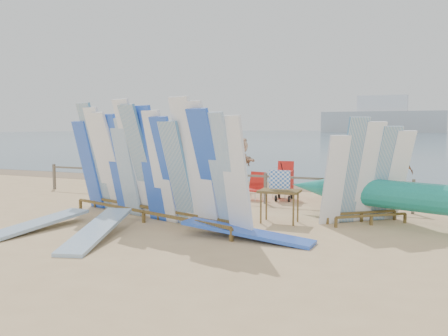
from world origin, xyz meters
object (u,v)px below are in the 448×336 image
at_px(flat_board_a, 97,239).
at_px(beachgoer_5, 242,161).
at_px(stroller, 284,185).
at_px(beach_chair_right, 282,190).
at_px(beachgoer_11, 163,161).
at_px(flat_board_b, 35,230).
at_px(beachgoer_8, 347,173).
at_px(beach_chair_left, 254,192).
at_px(beachgoer_4, 236,165).
at_px(beachgoer_extra_1, 107,159).
at_px(beachgoer_0, 119,163).
at_px(vendor_table, 279,205).
at_px(outrigger_canoe, 430,201).
at_px(beachgoer_7, 347,170).
at_px(beachgoer_2, 136,164).
at_px(main_surfboard_rack, 150,167).
at_px(flat_board_d, 247,240).
at_px(side_surfboard_rack, 367,176).
at_px(beachgoer_1, 140,162).
at_px(beachgoer_10, 397,173).

bearing_deg(flat_board_a, beachgoer_5, 77.24).
relative_size(stroller, beachgoer_5, 0.64).
bearing_deg(beach_chair_right, beachgoer_11, 166.02).
height_order(flat_board_b, beachgoer_8, beachgoer_8).
height_order(beach_chair_left, beachgoer_4, beachgoer_4).
height_order(beachgoer_4, beachgoer_extra_1, beachgoer_extra_1).
xyz_separation_m(beach_chair_right, beachgoer_extra_1, (-8.09, 1.71, 0.65)).
bearing_deg(beachgoer_0, beachgoer_11, -62.44).
bearing_deg(beachgoer_4, vendor_table, 123.16).
xyz_separation_m(beachgoer_0, beachgoer_11, (0.99, 1.64, 0.01)).
bearing_deg(outrigger_canoe, beachgoer_7, 140.94).
bearing_deg(beachgoer_8, outrigger_canoe, 149.02).
distance_m(beachgoer_8, beachgoer_2, 7.14).
bearing_deg(beach_chair_left, main_surfboard_rack, -90.04).
distance_m(main_surfboard_rack, flat_board_d, 3.15).
distance_m(flat_board_b, stroller, 7.31).
xyz_separation_m(beachgoer_5, beachgoer_2, (-2.74, -3.08, 0.03)).
xyz_separation_m(side_surfboard_rack, beachgoer_4, (-5.09, 4.40, -0.22)).
bearing_deg(beachgoer_1, beachgoer_11, 65.41).
xyz_separation_m(beach_chair_right, beachgoer_8, (1.81, 0.99, 0.52)).
bearing_deg(beach_chair_left, vendor_table, -44.96).
bearing_deg(vendor_table, side_surfboard_rack, 17.57).
bearing_deg(beachgoer_7, beachgoer_5, -152.22).
distance_m(vendor_table, beachgoer_0, 9.17).
relative_size(beachgoer_7, beachgoer_5, 0.97).
height_order(flat_board_a, beachgoer_extra_1, beachgoer_extra_1).
distance_m(vendor_table, flat_board_d, 1.92).
bearing_deg(beach_chair_right, beachgoer_extra_1, 177.49).
bearing_deg(beachgoer_7, beachgoer_extra_1, -133.94).
xyz_separation_m(beach_chair_left, beachgoer_extra_1, (-7.40, 2.40, 0.65)).
height_order(flat_board_d, beachgoer_extra_1, beachgoer_extra_1).
bearing_deg(beachgoer_2, outrigger_canoe, 94.39).
bearing_deg(beach_chair_right, flat_board_b, -108.45).
bearing_deg(main_surfboard_rack, beachgoer_4, 111.30).
xyz_separation_m(stroller, beachgoer_11, (-6.04, 2.91, 0.37)).
bearing_deg(beachgoer_0, vendor_table, -151.56).
height_order(flat_board_a, beachgoer_10, beachgoer_10).
distance_m(outrigger_canoe, beach_chair_right, 5.36).
distance_m(flat_board_b, beachgoer_0, 8.30).
distance_m(beachgoer_5, beachgoer_1, 4.13).
bearing_deg(main_surfboard_rack, stroller, 83.96).
bearing_deg(beachgoer_4, flat_board_a, 93.76).
bearing_deg(flat_board_d, beach_chair_right, 11.30).
height_order(outrigger_canoe, beachgoer_5, beachgoer_5).
height_order(vendor_table, beach_chair_right, vendor_table).
bearing_deg(vendor_table, flat_board_b, -150.69).
bearing_deg(main_surfboard_rack, beachgoer_5, 112.89).
height_order(main_surfboard_rack, beachgoer_4, main_surfboard_rack).
distance_m(outrigger_canoe, flat_board_d, 4.11).
distance_m(beachgoer_4, beachgoer_8, 3.99).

